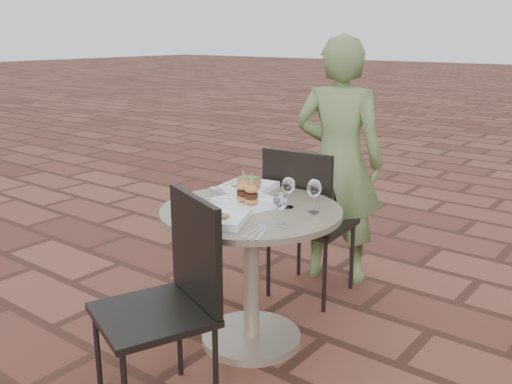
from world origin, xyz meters
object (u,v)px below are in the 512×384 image
Objects in this scene: plate_sliders at (247,199)px; plate_tuna at (216,217)px; chair_near at (173,287)px; diner at (339,162)px; chair_far at (305,212)px; plate_salmon at (249,186)px; cafe_table at (251,255)px.

plate_tuna is (0.04, -0.28, -0.02)m from plate_sliders.
chair_near is 0.68m from plate_sliders.
plate_tuna is at bearing -82.17° from plate_sliders.
plate_sliders reaches higher than plate_tuna.
chair_near is at bearing -79.60° from plate_sliders.
plate_sliders is at bearing 97.83° from plate_tuna.
diner is 1.23m from plate_tuna.
plate_salmon is (-0.17, -0.31, 0.20)m from chair_far.
chair_near is at bearing 78.80° from diner.
plate_sliders is at bearing 122.09° from chair_near.
diner is at bearing 116.81° from chair_near.
cafe_table is 0.60m from chair_far.
plate_tuna is at bearing 124.00° from chair_near.
plate_salmon reaches higher than plate_tuna.
plate_salmon reaches higher than cafe_table.
cafe_table is 0.62m from chair_near.
plate_salmon is at bearing 127.08° from plate_sliders.
cafe_table is 0.36m from plate_tuna.
chair_near is (0.07, -0.61, 0.07)m from cafe_table.
plate_salmon is 0.90× the size of plate_sliders.
chair_far is at bearing 96.41° from cafe_table.
plate_sliders is (0.19, -0.25, 0.01)m from plate_salmon.
chair_near is (0.13, -1.20, 0.00)m from chair_far.
plate_salmon is 0.57m from plate_tuna.
diner is 0.95m from plate_sliders.
chair_far reaches higher than plate_tuna.
diner is at bearing -93.10° from chair_far.
chair_near is 1.62m from diner.
chair_far is 2.52× the size of plate_tuna.
chair_near is at bearing -83.71° from cafe_table.
chair_near is 0.96m from plate_salmon.
plate_tuna is at bearing -92.92° from cafe_table.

